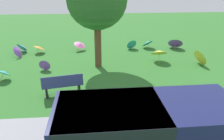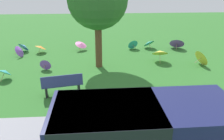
{
  "view_description": "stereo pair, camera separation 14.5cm",
  "coord_description": "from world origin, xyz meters",
  "px_view_note": "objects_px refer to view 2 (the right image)",
  "views": [
    {
      "loc": [
        0.14,
        11.27,
        4.35
      ],
      "look_at": [
        -0.62,
        2.06,
        0.6
      ],
      "focal_mm": 36.06,
      "sensor_mm": 36.0,
      "label": 1
    },
    {
      "loc": [
        -0.0,
        11.28,
        4.35
      ],
      "look_at": [
        -0.62,
        2.06,
        0.6
      ],
      "focal_mm": 36.06,
      "sensor_mm": 36.0,
      "label": 2
    }
  ],
  "objects_px": {
    "parasol_teal_3": "(5,71)",
    "parasol_teal_0": "(132,44)",
    "parasol_orange_0": "(41,47)",
    "parasol_purple_0": "(46,64)",
    "parasol_blue_2": "(24,46)",
    "parasol_yellow_0": "(160,52)",
    "parasol_pink_4": "(81,44)",
    "parasol_purple_1": "(177,43)",
    "park_bench": "(62,84)",
    "parasol_purple_5": "(20,51)",
    "van_dark": "(137,127)",
    "parasol_teal_4": "(149,43)",
    "parasol_yellow_1": "(202,57)"
  },
  "relations": [
    {
      "from": "parasol_yellow_0",
      "to": "parasol_yellow_1",
      "type": "bearing_deg",
      "value": 162.62
    },
    {
      "from": "parasol_orange_0",
      "to": "parasol_teal_3",
      "type": "xyz_separation_m",
      "value": [
        0.71,
        4.05,
        0.01
      ]
    },
    {
      "from": "parasol_purple_0",
      "to": "parasol_teal_3",
      "type": "xyz_separation_m",
      "value": [
        1.62,
        1.08,
        0.1
      ]
    },
    {
      "from": "van_dark",
      "to": "parasol_blue_2",
      "type": "height_order",
      "value": "van_dark"
    },
    {
      "from": "parasol_teal_0",
      "to": "parasol_blue_2",
      "type": "xyz_separation_m",
      "value": [
        7.02,
        0.09,
        -0.0
      ]
    },
    {
      "from": "parasol_orange_0",
      "to": "parasol_purple_5",
      "type": "bearing_deg",
      "value": 34.18
    },
    {
      "from": "parasol_purple_1",
      "to": "parasol_pink_4",
      "type": "height_order",
      "value": "parasol_purple_1"
    },
    {
      "from": "van_dark",
      "to": "parasol_purple_0",
      "type": "height_order",
      "value": "van_dark"
    },
    {
      "from": "parasol_yellow_0",
      "to": "parasol_purple_1",
      "type": "height_order",
      "value": "parasol_yellow_0"
    },
    {
      "from": "parasol_teal_0",
      "to": "parasol_purple_5",
      "type": "relative_size",
      "value": 1.03
    },
    {
      "from": "parasol_purple_1",
      "to": "van_dark",
      "type": "bearing_deg",
      "value": 65.65
    },
    {
      "from": "parasol_yellow_1",
      "to": "parasol_teal_4",
      "type": "distance_m",
      "value": 4.01
    },
    {
      "from": "parasol_blue_2",
      "to": "parasol_teal_4",
      "type": "height_order",
      "value": "parasol_teal_4"
    },
    {
      "from": "parasol_yellow_0",
      "to": "parasol_purple_5",
      "type": "bearing_deg",
      "value": -10.09
    },
    {
      "from": "parasol_orange_0",
      "to": "parasol_blue_2",
      "type": "bearing_deg",
      "value": -16.72
    },
    {
      "from": "parasol_teal_3",
      "to": "parasol_yellow_0",
      "type": "bearing_deg",
      "value": -166.23
    },
    {
      "from": "park_bench",
      "to": "parasol_yellow_1",
      "type": "xyz_separation_m",
      "value": [
        -7.05,
        -2.94,
        -0.03
      ]
    },
    {
      "from": "park_bench",
      "to": "parasol_teal_0",
      "type": "xyz_separation_m",
      "value": [
        -3.75,
        -6.2,
        -0.12
      ]
    },
    {
      "from": "parasol_yellow_1",
      "to": "parasol_teal_3",
      "type": "distance_m",
      "value": 9.98
    },
    {
      "from": "parasol_teal_4",
      "to": "parasol_blue_2",
      "type": "bearing_deg",
      "value": 1.41
    },
    {
      "from": "parasol_purple_1",
      "to": "parasol_orange_0",
      "type": "bearing_deg",
      "value": 2.06
    },
    {
      "from": "parasol_purple_1",
      "to": "parasol_yellow_1",
      "type": "bearing_deg",
      "value": 95.83
    },
    {
      "from": "parasol_pink_4",
      "to": "park_bench",
      "type": "bearing_deg",
      "value": 86.49
    },
    {
      "from": "parasol_purple_0",
      "to": "parasol_purple_5",
      "type": "distance_m",
      "value": 2.99
    },
    {
      "from": "parasol_yellow_1",
      "to": "parasol_purple_5",
      "type": "distance_m",
      "value": 10.46
    },
    {
      "from": "parasol_purple_1",
      "to": "parasol_orange_0",
      "type": "relative_size",
      "value": 1.19
    },
    {
      "from": "park_bench",
      "to": "parasol_teal_3",
      "type": "relative_size",
      "value": 1.94
    },
    {
      "from": "parasol_blue_2",
      "to": "parasol_teal_3",
      "type": "xyz_separation_m",
      "value": [
        -0.41,
        4.39,
        0.05
      ]
    },
    {
      "from": "parasol_purple_0",
      "to": "parasol_orange_0",
      "type": "xyz_separation_m",
      "value": [
        0.91,
        -2.98,
        0.09
      ]
    },
    {
      "from": "parasol_yellow_0",
      "to": "parasol_purple_1",
      "type": "xyz_separation_m",
      "value": [
        -1.83,
        -2.47,
        -0.16
      ]
    },
    {
      "from": "parasol_pink_4",
      "to": "van_dark",
      "type": "bearing_deg",
      "value": 101.8
    },
    {
      "from": "parasol_blue_2",
      "to": "parasol_teal_4",
      "type": "distance_m",
      "value": 8.13
    },
    {
      "from": "parasol_yellow_0",
      "to": "parasol_orange_0",
      "type": "relative_size",
      "value": 0.97
    },
    {
      "from": "parasol_teal_4",
      "to": "parasol_yellow_0",
      "type": "bearing_deg",
      "value": 90.78
    },
    {
      "from": "parasol_yellow_1",
      "to": "parasol_purple_1",
      "type": "bearing_deg",
      "value": -84.17
    },
    {
      "from": "parasol_blue_2",
      "to": "parasol_teal_4",
      "type": "bearing_deg",
      "value": -178.59
    },
    {
      "from": "parasol_purple_1",
      "to": "parasol_yellow_1",
      "type": "height_order",
      "value": "parasol_yellow_1"
    },
    {
      "from": "parasol_yellow_1",
      "to": "parasol_orange_0",
      "type": "xyz_separation_m",
      "value": [
        9.2,
        -2.82,
        -0.05
      ]
    },
    {
      "from": "parasol_purple_1",
      "to": "parasol_teal_4",
      "type": "distance_m",
      "value": 1.88
    },
    {
      "from": "parasol_yellow_0",
      "to": "parasol_teal_3",
      "type": "height_order",
      "value": "parasol_yellow_0"
    },
    {
      "from": "parasol_teal_3",
      "to": "parasol_teal_0",
      "type": "bearing_deg",
      "value": -145.86
    },
    {
      "from": "van_dark",
      "to": "parasol_purple_0",
      "type": "relative_size",
      "value": 7.47
    },
    {
      "from": "park_bench",
      "to": "parasol_yellow_0",
      "type": "height_order",
      "value": "park_bench"
    },
    {
      "from": "parasol_teal_0",
      "to": "parasol_teal_3",
      "type": "bearing_deg",
      "value": 34.14
    },
    {
      "from": "parasol_teal_4",
      "to": "parasol_pink_4",
      "type": "height_order",
      "value": "parasol_teal_4"
    },
    {
      "from": "parasol_purple_0",
      "to": "parasol_blue_2",
      "type": "xyz_separation_m",
      "value": [
        2.03,
        -3.31,
        0.05
      ]
    },
    {
      "from": "parasol_yellow_0",
      "to": "parasol_yellow_1",
      "type": "distance_m",
      "value": 2.26
    },
    {
      "from": "parasol_pink_4",
      "to": "parasol_purple_1",
      "type": "bearing_deg",
      "value": 179.95
    },
    {
      "from": "parasol_teal_0",
      "to": "parasol_purple_5",
      "type": "distance_m",
      "value": 7.04
    },
    {
      "from": "parasol_orange_0",
      "to": "parasol_teal_0",
      "type": "bearing_deg",
      "value": -175.83
    }
  ]
}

